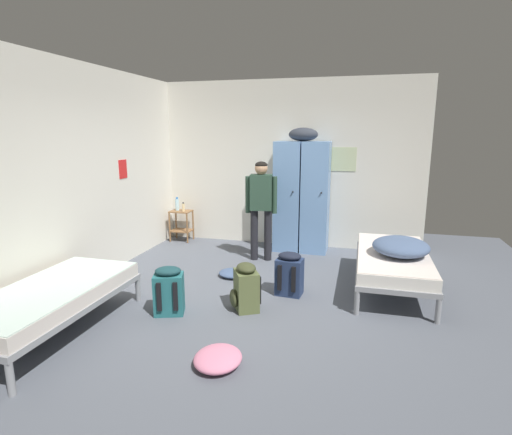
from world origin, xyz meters
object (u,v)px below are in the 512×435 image
object	(u,v)px
backpack_olive	(245,288)
backpack_navy	(290,274)
water_bottle	(177,204)
clothes_pile_denim	(234,273)
shelf_unit	(181,222)
locker_bank	(302,194)
bed_left_front	(50,297)
bedding_heap	(401,246)
bed_right	(392,260)
lotion_bottle	(183,207)
clothes_pile_pink	(218,358)
backpack_teal	(169,291)
person_traveler	(261,202)

from	to	relation	value
backpack_olive	backpack_navy	size ratio (longest dim) A/B	1.00
water_bottle	clothes_pile_denim	size ratio (longest dim) A/B	0.58
backpack_navy	shelf_unit	bearing A→B (deg)	140.42
locker_bank	backpack_navy	distance (m)	2.09
bed_left_front	bedding_heap	world-z (taller)	bedding_heap
backpack_navy	backpack_olive	bearing A→B (deg)	-125.86
water_bottle	backpack_olive	xyz separation A→B (m)	(2.07, -2.57, -0.42)
locker_bank	shelf_unit	bearing A→B (deg)	179.46
shelf_unit	water_bottle	size ratio (longest dim) A/B	2.30
bed_right	backpack_navy	size ratio (longest dim) A/B	3.45
locker_bank	backpack_navy	xyz separation A→B (m)	(0.15, -1.96, -0.71)
locker_bank	backpack_olive	xyz separation A→B (m)	(-0.26, -2.53, -0.71)
locker_bank	bed_left_front	xyz separation A→B (m)	(-2.00, -3.56, -0.59)
locker_bank	bed_right	xyz separation A→B (m)	(1.40, -1.43, -0.59)
clothes_pile_denim	lotion_bottle	bearing A→B (deg)	133.66
shelf_unit	bed_left_front	xyz separation A→B (m)	(0.25, -3.58, 0.04)
bedding_heap	clothes_pile_pink	size ratio (longest dim) A/B	1.59
backpack_navy	clothes_pile_pink	bearing A→B (deg)	-100.69
water_bottle	backpack_teal	bearing A→B (deg)	-66.23
bed_left_front	bed_right	size ratio (longest dim) A/B	1.00
bedding_heap	clothes_pile_pink	xyz separation A→B (m)	(-1.65, -2.15, -0.53)
backpack_teal	clothes_pile_pink	world-z (taller)	backpack_teal
bed_left_front	clothes_pile_denim	distance (m)	2.40
bed_left_front	clothes_pile_pink	bearing A→B (deg)	-4.03
bed_left_front	water_bottle	distance (m)	3.63
locker_bank	lotion_bottle	world-z (taller)	locker_bank
person_traveler	backpack_teal	xyz separation A→B (m)	(-0.53, -2.13, -0.68)
bed_right	backpack_navy	xyz separation A→B (m)	(-1.25, -0.53, -0.12)
bedding_heap	locker_bank	bearing A→B (deg)	133.81
person_traveler	lotion_bottle	distance (m)	1.81
locker_bank	backpack_teal	distance (m)	3.11
lotion_bottle	clothes_pile_denim	bearing A→B (deg)	-46.34
bed_left_front	bedding_heap	size ratio (longest dim) A/B	2.57
lotion_bottle	backpack_navy	size ratio (longest dim) A/B	0.31
backpack_olive	clothes_pile_pink	size ratio (longest dim) A/B	1.18
bed_right	clothes_pile_pink	xyz separation A→B (m)	(-1.57, -2.26, -0.31)
bed_left_front	backpack_navy	world-z (taller)	backpack_navy
locker_bank	backpack_teal	bearing A→B (deg)	-110.43
bedding_heap	backpack_navy	distance (m)	1.43
backpack_teal	bed_right	bearing A→B (deg)	29.86
backpack_olive	clothes_pile_pink	xyz separation A→B (m)	(0.09, -1.15, -0.19)
locker_bank	clothes_pile_denim	xyz separation A→B (m)	(-0.72, -1.55, -0.92)
bedding_heap	water_bottle	bearing A→B (deg)	157.43
bedding_heap	lotion_bottle	xyz separation A→B (m)	(-3.66, 1.52, 0.05)
backpack_olive	clothes_pile_denim	bearing A→B (deg)	115.03
bedding_heap	person_traveler	world-z (taller)	person_traveler
bed_right	bed_left_front	bearing A→B (deg)	-147.94
person_traveler	backpack_navy	size ratio (longest dim) A/B	2.84
shelf_unit	clothes_pile_denim	size ratio (longest dim) A/B	1.33
lotion_bottle	backpack_navy	bearing A→B (deg)	-39.84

